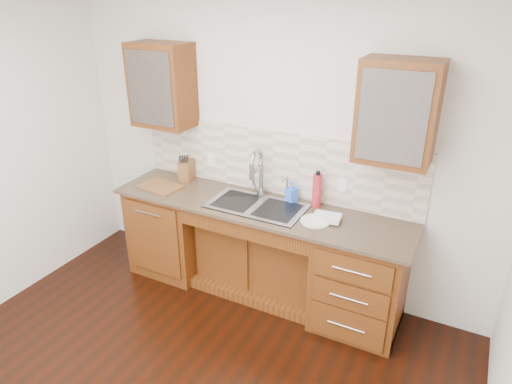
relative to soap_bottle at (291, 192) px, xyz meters
The scene contains 23 objects.
wall_back 0.45m from the soap_bottle, 144.55° to the left, with size 4.00×0.10×2.70m, color silver.
base_cabinet_left 1.32m from the soap_bottle, behind, with size 0.70×0.62×0.88m, color #593014.
base_cabinet_center 0.70m from the soap_bottle, 154.77° to the right, with size 1.20×0.44×0.70m, color #593014.
base_cabinet_right 0.94m from the soap_bottle, 15.30° to the right, with size 0.70×0.62×0.88m, color #593014.
countertop 0.33m from the soap_bottle, 137.03° to the right, with size 2.70×0.65×0.03m, color #84705B.
backsplash 0.32m from the soap_bottle, 156.02° to the left, with size 2.70×0.02×0.59m, color beige.
sink 0.37m from the soap_bottle, 135.08° to the right, with size 0.84×0.46×0.19m, color #9E9EA5.
faucet 0.32m from the soap_bottle, behind, with size 0.04×0.04×0.40m, color #999993.
filter_tap 0.06m from the soap_bottle, 165.48° to the left, with size 0.02×0.02×0.24m, color #999993.
upper_cabinet_left 1.52m from the soap_bottle, behind, with size 0.55×0.34×0.75m, color #593014.
upper_cabinet_right 1.16m from the soap_bottle, ahead, with size 0.55×0.34×0.75m, color #593014.
outlet_left 0.89m from the soap_bottle, behind, with size 0.08×0.01×0.12m, color white.
outlet_right 0.45m from the soap_bottle, 11.85° to the left, with size 0.08×0.01×0.12m, color white.
soap_bottle is the anchor object (origin of this frame).
water_bottle 0.24m from the soap_bottle, ahead, with size 0.08×0.08×0.30m, color #B4212A.
plate 0.43m from the soap_bottle, 39.00° to the right, with size 0.25×0.25×0.01m, color beige.
dish_towel 0.45m from the soap_bottle, 27.04° to the right, with size 0.22×0.16×0.03m, color white.
knife_block 1.10m from the soap_bottle, behind, with size 0.11×0.18×0.20m, color #9E7048.
cutting_board 1.26m from the soap_bottle, 166.92° to the right, with size 0.39×0.27×0.02m, color brown.
cup_left_a 1.59m from the soap_bottle, behind, with size 0.12×0.12×0.09m, color silver.
cup_left_b 1.40m from the soap_bottle, behind, with size 0.09×0.09×0.09m, color white.
cup_right_a 1.09m from the soap_bottle, ahead, with size 0.13×0.13×0.10m, color white.
cup_right_b 1.21m from the soap_bottle, ahead, with size 0.11×0.11×0.10m, color white.
Camera 1 is at (1.61, -1.74, 2.66)m, focal length 32.00 mm.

